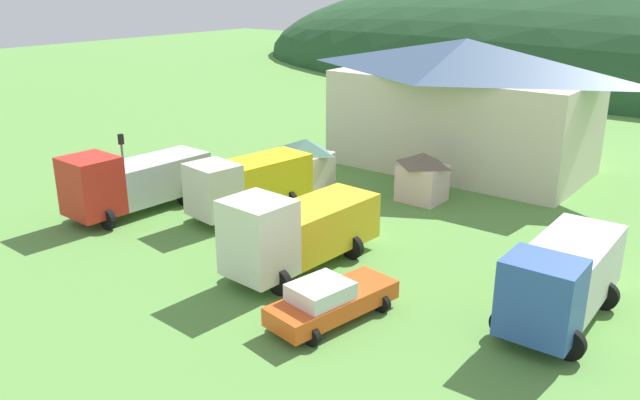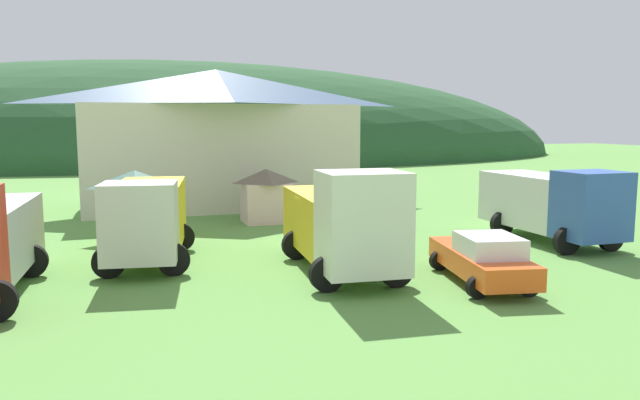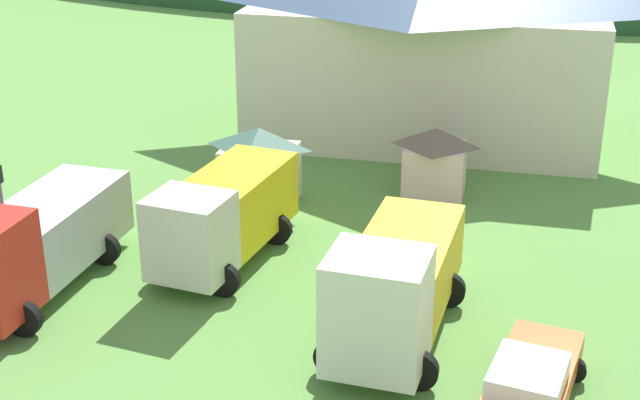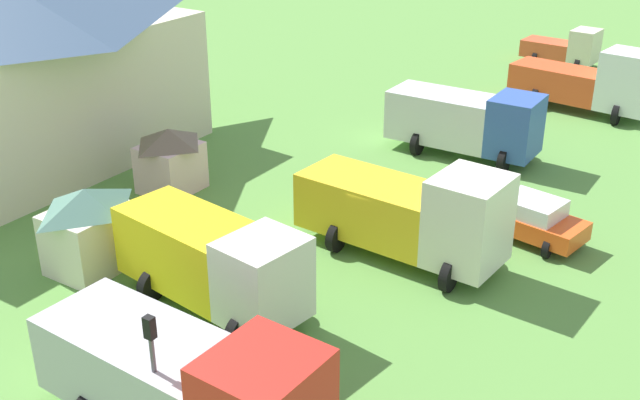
{
  "view_description": "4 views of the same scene",
  "coord_description": "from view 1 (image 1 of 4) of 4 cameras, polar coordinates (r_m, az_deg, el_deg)",
  "views": [
    {
      "loc": [
        16.19,
        -20.1,
        11.86
      ],
      "look_at": [
        -0.89,
        2.08,
        2.19
      ],
      "focal_mm": 36.12,
      "sensor_mm": 36.0,
      "label": 1
    },
    {
      "loc": [
        -7.01,
        -20.14,
        5.18
      ],
      "look_at": [
        0.47,
        3.44,
        2.0
      ],
      "focal_mm": 34.37,
      "sensor_mm": 36.0,
      "label": 2
    },
    {
      "loc": [
        3.09,
        -22.97,
        13.65
      ],
      "look_at": [
        -3.16,
        3.48,
        2.33
      ],
      "focal_mm": 50.89,
      "sensor_mm": 36.0,
      "label": 3
    },
    {
      "loc": [
        -22.45,
        -11.45,
        13.73
      ],
      "look_at": [
        -0.54,
        2.78,
        1.61
      ],
      "focal_mm": 43.93,
      "sensor_mm": 36.0,
      "label": 4
    }
  ],
  "objects": [
    {
      "name": "heavy_rig_striped",
      "position": [
        27.21,
        -2.13,
        -2.65
      ],
      "size": [
        3.64,
        7.73,
        3.68
      ],
      "rotation": [
        0.0,
        0.0,
        -1.64
      ],
      "color": "silver",
      "rests_on": "ground"
    },
    {
      "name": "flatbed_truck_yellow",
      "position": [
        33.78,
        -6.45,
        1.52
      ],
      "size": [
        3.77,
        7.04,
        3.18
      ],
      "rotation": [
        0.0,
        0.0,
        -1.71
      ],
      "color": "silver",
      "rests_on": "ground"
    },
    {
      "name": "ground_plane",
      "position": [
        28.41,
        -1.14,
        -5.63
      ],
      "size": [
        200.0,
        200.0,
        0.0
      ],
      "primitive_type": "plane",
      "color": "#5B9342"
    },
    {
      "name": "depot_building",
      "position": [
        42.68,
        12.51,
        8.39
      ],
      "size": [
        16.87,
        9.06,
        8.32
      ],
      "color": "beige",
      "rests_on": "ground"
    },
    {
      "name": "traffic_cone_near_pickup",
      "position": [
        30.62,
        2.68,
        -3.75
      ],
      "size": [
        0.36,
        0.36,
        0.46
      ],
      "primitive_type": "cone",
      "color": "orange",
      "rests_on": "ground"
    },
    {
      "name": "play_shed_pink",
      "position": [
        36.29,
        9.07,
        2.1
      ],
      "size": [
        2.53,
        2.31,
        2.76
      ],
      "color": "beige",
      "rests_on": "ground"
    },
    {
      "name": "box_truck_blue",
      "position": [
        24.68,
        20.65,
        -6.44
      ],
      "size": [
        3.3,
        7.07,
        3.25
      ],
      "rotation": [
        0.0,
        0.0,
        -1.56
      ],
      "color": "#3356AD",
      "rests_on": "ground"
    },
    {
      "name": "crane_truck_red",
      "position": [
        35.32,
        -16.33,
        1.67
      ],
      "size": [
        3.57,
        7.98,
        3.52
      ],
      "rotation": [
        0.0,
        0.0,
        -1.61
      ],
      "color": "red",
      "rests_on": "ground"
    },
    {
      "name": "service_pickup_orange",
      "position": [
        23.55,
        0.91,
        -8.88
      ],
      "size": [
        2.88,
        5.4,
        1.66
      ],
      "rotation": [
        0.0,
        0.0,
        -1.75
      ],
      "color": "#EF551D",
      "rests_on": "ground"
    },
    {
      "name": "play_shed_cream",
      "position": [
        37.86,
        -1.24,
        3.27
      ],
      "size": [
        2.98,
        2.37,
        3.03
      ],
      "color": "beige",
      "rests_on": "ground"
    },
    {
      "name": "traffic_light_west",
      "position": [
        35.91,
        -17.02,
        3.14
      ],
      "size": [
        0.2,
        0.32,
        4.11
      ],
      "color": "#4C4C51",
      "rests_on": "ground"
    }
  ]
}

